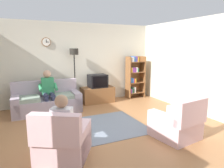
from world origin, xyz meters
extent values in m
plane|color=#9E6B42|center=(0.00, 0.00, 0.00)|extent=(12.00, 12.00, 0.00)
cube|color=beige|center=(0.00, 2.66, 1.35)|extent=(6.20, 0.12, 2.70)
cylinder|color=brown|center=(-0.93, 2.58, 2.05)|extent=(0.28, 0.03, 0.28)
cylinder|color=white|center=(-0.93, 2.56, 2.05)|extent=(0.24, 0.01, 0.24)
cube|color=black|center=(-0.93, 2.56, 2.08)|extent=(0.02, 0.01, 0.09)
cube|color=black|center=(-0.89, 2.56, 2.05)|extent=(0.11, 0.01, 0.01)
cube|color=beige|center=(2.86, 0.00, 1.35)|extent=(0.12, 5.80, 2.70)
cube|color=#A899A8|center=(-1.10, 1.84, 0.21)|extent=(1.92, 0.88, 0.42)
cube|color=#A899A8|center=(-1.09, 2.20, 0.66)|extent=(1.90, 0.24, 0.48)
cube|color=#A899A8|center=(-0.26, 1.82, 0.28)|extent=(0.24, 0.84, 0.56)
cube|color=#A899A8|center=(-1.94, 1.86, 0.28)|extent=(0.24, 0.84, 0.56)
cube|color=gray|center=(-0.60, 1.78, 0.47)|extent=(0.61, 0.69, 0.10)
cube|color=gray|center=(-1.60, 1.80, 0.47)|extent=(0.61, 0.69, 0.10)
cube|color=brown|center=(0.64, 2.25, 0.27)|extent=(1.10, 0.56, 0.54)
cube|color=black|center=(0.64, 2.51, 0.29)|extent=(1.10, 0.04, 0.03)
cube|color=black|center=(0.64, 2.23, 0.76)|extent=(0.60, 0.48, 0.44)
cube|color=black|center=(0.64, 1.98, 0.76)|extent=(0.50, 0.01, 0.36)
cube|color=brown|center=(1.87, 2.30, 0.78)|extent=(0.04, 0.36, 1.55)
cube|color=brown|center=(2.51, 2.30, 0.78)|extent=(0.04, 0.36, 1.55)
cube|color=brown|center=(2.19, 2.47, 0.78)|extent=(0.64, 0.02, 1.55)
cube|color=brown|center=(2.19, 2.30, 0.19)|extent=(0.60, 0.34, 0.02)
cube|color=#72338C|center=(1.95, 2.28, 0.29)|extent=(0.05, 0.28, 0.17)
cube|color=#267F4C|center=(2.00, 2.28, 0.31)|extent=(0.03, 0.28, 0.20)
cube|color=black|center=(2.05, 2.28, 0.28)|extent=(0.04, 0.28, 0.15)
cube|color=silver|center=(2.10, 2.28, 0.31)|extent=(0.05, 0.28, 0.22)
cube|color=brown|center=(2.19, 2.30, 0.58)|extent=(0.60, 0.34, 0.02)
cube|color=#2D59A5|center=(1.95, 2.28, 0.69)|extent=(0.05, 0.28, 0.19)
cube|color=#2D59A5|center=(2.01, 2.28, 0.68)|extent=(0.05, 0.28, 0.17)
cube|color=red|center=(2.06, 2.28, 0.67)|extent=(0.05, 0.28, 0.15)
cube|color=gold|center=(2.11, 2.28, 0.67)|extent=(0.05, 0.28, 0.15)
cube|color=brown|center=(2.19, 2.30, 0.97)|extent=(0.60, 0.34, 0.02)
cube|color=gold|center=(1.95, 2.28, 1.07)|extent=(0.05, 0.28, 0.18)
cube|color=#72338C|center=(2.00, 2.28, 1.07)|extent=(0.05, 0.28, 0.18)
cube|color=#72338C|center=(2.06, 2.28, 1.06)|extent=(0.06, 0.28, 0.16)
cube|color=#72338C|center=(2.11, 2.28, 1.06)|extent=(0.03, 0.28, 0.16)
cube|color=silver|center=(2.16, 2.28, 1.07)|extent=(0.05, 0.28, 0.18)
cube|color=#267F4C|center=(2.21, 2.28, 1.05)|extent=(0.03, 0.28, 0.14)
cube|color=brown|center=(2.19, 2.30, 1.36)|extent=(0.60, 0.34, 0.02)
cube|color=silver|center=(1.94, 2.28, 1.45)|extent=(0.04, 0.28, 0.17)
cube|color=silver|center=(2.00, 2.28, 1.45)|extent=(0.06, 0.28, 0.16)
cube|color=#2D59A5|center=(2.06, 2.28, 1.46)|extent=(0.05, 0.28, 0.19)
cube|color=#2D59A5|center=(2.11, 2.28, 1.44)|extent=(0.04, 0.28, 0.15)
cube|color=#72338C|center=(2.15, 2.28, 1.46)|extent=(0.04, 0.28, 0.19)
cube|color=gold|center=(2.21, 2.28, 1.45)|extent=(0.06, 0.28, 0.16)
cylinder|color=black|center=(-0.12, 2.35, 0.01)|extent=(0.28, 0.28, 0.03)
cylinder|color=black|center=(-0.12, 2.35, 0.85)|extent=(0.04, 0.04, 1.70)
cylinder|color=black|center=(-0.12, 2.35, 1.75)|extent=(0.28, 0.28, 0.20)
cube|color=beige|center=(-1.18, -0.84, 0.20)|extent=(1.12, 1.13, 0.40)
cube|color=beige|center=(-1.37, -1.16, 0.65)|extent=(0.78, 0.56, 0.50)
cube|color=beige|center=(-1.43, -0.67, 0.28)|extent=(0.58, 0.79, 0.56)
cube|color=beige|center=(-0.91, -0.97, 0.28)|extent=(0.58, 0.79, 0.56)
cube|color=beige|center=(1.11, -1.04, 0.20)|extent=(0.91, 0.95, 0.40)
cube|color=beige|center=(1.17, -1.41, 0.65)|extent=(0.82, 0.29, 0.50)
cube|color=beige|center=(0.81, -1.07, 0.28)|extent=(0.31, 0.82, 0.56)
cube|color=beige|center=(1.41, -0.98, 0.28)|extent=(0.31, 0.82, 0.56)
cube|color=slate|center=(-0.18, 0.13, 0.01)|extent=(2.20, 1.70, 0.01)
cube|color=#338C59|center=(-1.05, 1.89, 0.78)|extent=(0.34, 0.21, 0.48)
sphere|color=tan|center=(-1.05, 1.88, 1.13)|extent=(0.22, 0.22, 0.22)
cylinder|color=#2D334C|center=(-0.97, 1.70, 0.54)|extent=(0.14, 0.38, 0.13)
cylinder|color=#2D334C|center=(-1.15, 1.70, 0.54)|extent=(0.14, 0.38, 0.13)
cylinder|color=#2D334C|center=(-0.97, 1.51, 0.26)|extent=(0.11, 0.11, 0.52)
cylinder|color=#2D334C|center=(-1.15, 1.51, 0.26)|extent=(0.11, 0.11, 0.52)
cylinder|color=#338C59|center=(-0.84, 1.79, 0.76)|extent=(0.10, 0.33, 0.20)
cylinder|color=#338C59|center=(-1.26, 1.79, 0.76)|extent=(0.10, 0.33, 0.20)
cube|color=silver|center=(-1.20, -0.88, 0.66)|extent=(0.39, 0.34, 0.48)
sphere|color=#A37A5B|center=(-1.20, -0.87, 1.01)|extent=(0.22, 0.22, 0.22)
cylinder|color=#2D334C|center=(-1.19, -0.67, 0.42)|extent=(0.30, 0.39, 0.13)
cylinder|color=#2D334C|center=(-1.03, -0.76, 0.42)|extent=(0.30, 0.39, 0.13)
cylinder|color=#2D334C|center=(-1.09, -0.51, 0.20)|extent=(0.15, 0.15, 0.40)
cylinder|color=#2D334C|center=(-0.93, -0.60, 0.20)|extent=(0.15, 0.15, 0.40)
cylinder|color=silver|center=(-1.33, -0.69, 0.64)|extent=(0.25, 0.33, 0.20)
cylinder|color=silver|center=(-0.97, -0.90, 0.64)|extent=(0.25, 0.33, 0.20)
camera|label=1|loc=(-1.82, -4.15, 1.89)|focal=32.48mm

